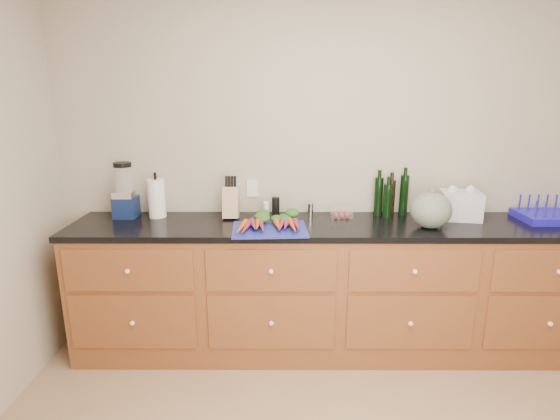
{
  "coord_description": "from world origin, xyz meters",
  "views": [
    {
      "loc": [
        -0.39,
        -1.56,
        1.79
      ],
      "look_at": [
        -0.39,
        1.2,
        1.06
      ],
      "focal_mm": 28.0,
      "sensor_mm": 36.0,
      "label": 1
    }
  ],
  "objects_px": {
    "squash": "(431,210)",
    "knife_block": "(231,203)",
    "blender_appliance": "(125,193)",
    "dish_rack": "(549,215)",
    "paper_towel": "(157,198)",
    "tomato_box": "(341,212)",
    "cutting_board": "(270,229)",
    "carrots": "(270,222)"
  },
  "relations": [
    {
      "from": "squash",
      "to": "dish_rack",
      "type": "distance_m",
      "value": 0.91
    },
    {
      "from": "squash",
      "to": "dish_rack",
      "type": "bearing_deg",
      "value": 11.2
    },
    {
      "from": "blender_appliance",
      "to": "knife_block",
      "type": "bearing_deg",
      "value": -1.36
    },
    {
      "from": "squash",
      "to": "tomato_box",
      "type": "relative_size",
      "value": 1.77
    },
    {
      "from": "blender_appliance",
      "to": "paper_towel",
      "type": "bearing_deg",
      "value": 0.54
    },
    {
      "from": "tomato_box",
      "to": "blender_appliance",
      "type": "bearing_deg",
      "value": -179.55
    },
    {
      "from": "cutting_board",
      "to": "dish_rack",
      "type": "xyz_separation_m",
      "value": [
        1.95,
        0.24,
        0.03
      ]
    },
    {
      "from": "cutting_board",
      "to": "knife_block",
      "type": "distance_m",
      "value": 0.42
    },
    {
      "from": "tomato_box",
      "to": "cutting_board",
      "type": "bearing_deg",
      "value": -146.97
    },
    {
      "from": "cutting_board",
      "to": "tomato_box",
      "type": "distance_m",
      "value": 0.61
    },
    {
      "from": "cutting_board",
      "to": "carrots",
      "type": "xyz_separation_m",
      "value": [
        -0.0,
        0.05,
        0.03
      ]
    },
    {
      "from": "blender_appliance",
      "to": "dish_rack",
      "type": "relative_size",
      "value": 0.97
    },
    {
      "from": "paper_towel",
      "to": "knife_block",
      "type": "relative_size",
      "value": 1.23
    },
    {
      "from": "cutting_board",
      "to": "blender_appliance",
      "type": "height_order",
      "value": "blender_appliance"
    },
    {
      "from": "carrots",
      "to": "knife_block",
      "type": "distance_m",
      "value": 0.38
    },
    {
      "from": "knife_block",
      "to": "dish_rack",
      "type": "relative_size",
      "value": 0.55
    },
    {
      "from": "paper_towel",
      "to": "tomato_box",
      "type": "bearing_deg",
      "value": 0.43
    },
    {
      "from": "paper_towel",
      "to": "dish_rack",
      "type": "relative_size",
      "value": 0.67
    },
    {
      "from": "cutting_board",
      "to": "blender_appliance",
      "type": "distance_m",
      "value": 1.1
    },
    {
      "from": "knife_block",
      "to": "tomato_box",
      "type": "xyz_separation_m",
      "value": [
        0.79,
        0.03,
        -0.08
      ]
    },
    {
      "from": "paper_towel",
      "to": "tomato_box",
      "type": "relative_size",
      "value": 1.81
    },
    {
      "from": "squash",
      "to": "knife_block",
      "type": "height_order",
      "value": "squash"
    },
    {
      "from": "blender_appliance",
      "to": "dish_rack",
      "type": "height_order",
      "value": "blender_appliance"
    },
    {
      "from": "blender_appliance",
      "to": "tomato_box",
      "type": "xyz_separation_m",
      "value": [
        1.54,
        0.01,
        -0.14
      ]
    },
    {
      "from": "paper_towel",
      "to": "blender_appliance",
      "type": "bearing_deg",
      "value": -179.46
    },
    {
      "from": "cutting_board",
      "to": "tomato_box",
      "type": "bearing_deg",
      "value": 33.03
    },
    {
      "from": "cutting_board",
      "to": "blender_appliance",
      "type": "relative_size",
      "value": 1.22
    },
    {
      "from": "paper_towel",
      "to": "tomato_box",
      "type": "height_order",
      "value": "paper_towel"
    },
    {
      "from": "squash",
      "to": "blender_appliance",
      "type": "height_order",
      "value": "blender_appliance"
    },
    {
      "from": "blender_appliance",
      "to": "squash",
      "type": "bearing_deg",
      "value": -6.95
    },
    {
      "from": "paper_towel",
      "to": "tomato_box",
      "type": "distance_m",
      "value": 1.32
    },
    {
      "from": "squash",
      "to": "blender_appliance",
      "type": "bearing_deg",
      "value": 173.05
    },
    {
      "from": "paper_towel",
      "to": "knife_block",
      "type": "distance_m",
      "value": 0.53
    },
    {
      "from": "squash",
      "to": "knife_block",
      "type": "relative_size",
      "value": 1.2
    },
    {
      "from": "knife_block",
      "to": "tomato_box",
      "type": "relative_size",
      "value": 1.47
    },
    {
      "from": "squash",
      "to": "dish_rack",
      "type": "xyz_separation_m",
      "value": [
        0.89,
        0.18,
        -0.08
      ]
    },
    {
      "from": "knife_block",
      "to": "tomato_box",
      "type": "bearing_deg",
      "value": 2.18
    },
    {
      "from": "carrots",
      "to": "tomato_box",
      "type": "distance_m",
      "value": 0.58
    },
    {
      "from": "blender_appliance",
      "to": "knife_block",
      "type": "relative_size",
      "value": 1.77
    },
    {
      "from": "knife_block",
      "to": "tomato_box",
      "type": "distance_m",
      "value": 0.79
    },
    {
      "from": "blender_appliance",
      "to": "carrots",
      "type": "bearing_deg",
      "value": -14.59
    },
    {
      "from": "dish_rack",
      "to": "blender_appliance",
      "type": "bearing_deg",
      "value": 178.5
    }
  ]
}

